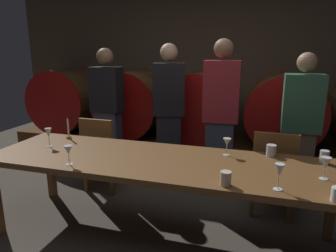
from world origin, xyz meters
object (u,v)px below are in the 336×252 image
cup_far_right (324,157)px  guest_far_right (300,130)px  wine_barrel_center (201,106)px  wine_glass_left (68,151)px  wine_barrel_far_left (70,99)px  candle_center (69,133)px  wine_glass_far_right (326,164)px  guest_far_left (108,112)px  cup_center_left (271,150)px  wine_barrel_left (134,103)px  wine_glass_far_left (48,133)px  dining_table (160,166)px  guest_center_left (169,112)px  chair_right (274,169)px  cup_far_left (226,178)px  wine_glass_center (227,143)px  chair_left (102,150)px  guest_center_right (221,118)px  wine_barrel_right (283,110)px  wine_glass_right (279,171)px

cup_far_right → guest_far_right: bearing=98.8°
wine_barrel_center → cup_far_right: 2.13m
wine_glass_left → wine_barrel_far_left: bearing=123.9°
candle_center → wine_glass_far_right: candle_center is taller
cup_far_right → guest_far_left: bearing=159.8°
wine_barrel_far_left → cup_center_left: wine_barrel_far_left is taller
wine_barrel_left → guest_far_right: 2.45m
wine_glass_far_left → cup_center_left: bearing=9.3°
dining_table → guest_center_left: 1.32m
chair_right → cup_far_left: size_ratio=8.98×
wine_barrel_left → cup_far_left: bearing=-54.5°
dining_table → wine_glass_center: (0.52, 0.26, 0.17)m
chair_left → wine_glass_far_right: (2.18, -0.75, 0.35)m
guest_center_right → wine_glass_left: (-1.03, -1.33, -0.05)m
wine_barrel_center → cup_center_left: bearing=-60.4°
chair_right → wine_glass_left: bearing=34.4°
chair_left → chair_right: (1.89, -0.04, 0.00)m
wine_barrel_right → wine_glass_center: (-0.56, -1.70, 0.01)m
wine_barrel_center → cup_center_left: (0.92, -1.61, -0.06)m
cup_center_left → wine_barrel_left: bearing=140.6°
guest_far_right → wine_glass_right: 1.36m
wine_barrel_far_left → wine_glass_far_right: wine_barrel_far_left is taller
guest_far_left → wine_glass_center: (1.62, -0.91, -0.00)m
wine_barrel_center → cup_far_right: size_ratio=9.30×
chair_right → wine_barrel_right: bearing=-93.2°
wine_glass_center → candle_center: bearing=178.3°
wine_glass_far_left → wine_glass_far_right: (2.35, -0.08, -0.01)m
guest_center_right → wine_glass_center: (0.15, -0.74, -0.05)m
guest_far_left → cup_center_left: bearing=157.3°
wine_barrel_left → wine_glass_far_right: (2.31, -2.02, 0.01)m
guest_center_left → wine_barrel_center: bearing=-125.7°
guest_far_right → cup_center_left: (-0.30, -0.65, -0.04)m
dining_table → cup_center_left: cup_center_left is taller
guest_center_right → cup_far_right: (0.93, -0.71, -0.11)m
guest_far_left → cup_far_left: 2.27m
wine_barrel_far_left → wine_glass_far_left: wine_barrel_far_left is taller
cup_far_left → cup_center_left: 0.77m
guest_center_right → candle_center: size_ratio=7.69×
wine_glass_center → guest_far_right: bearing=48.4°
wine_glass_center → cup_far_left: wine_glass_center is taller
wine_barrel_far_left → wine_barrel_center: size_ratio=1.00×
guest_far_right → cup_far_left: 1.49m
guest_far_left → wine_glass_left: size_ratio=10.32×
dining_table → cup_far_right: bearing=13.0°
guest_far_right → wine_glass_far_left: guest_far_right is taller
dining_table → wine_glass_left: wine_glass_left is taller
chair_left → candle_center: 0.51m
wine_glass_far_left → cup_center_left: size_ratio=1.81×
dining_table → wine_glass_right: bearing=-19.2°
guest_far_right → guest_center_right: bearing=1.0°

